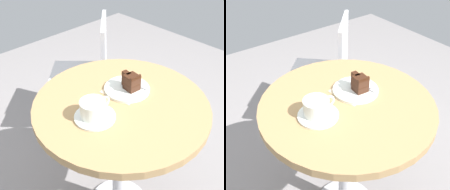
% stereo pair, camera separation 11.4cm
% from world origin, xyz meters
% --- Properties ---
extents(cafe_table, '(0.74, 0.74, 0.74)m').
position_xyz_m(cafe_table, '(0.00, 0.00, 0.62)').
color(cafe_table, '#A37F51').
rests_on(cafe_table, ground).
extents(saucer, '(0.16, 0.16, 0.01)m').
position_xyz_m(saucer, '(-0.14, -0.00, 0.75)').
color(saucer, silver).
rests_on(saucer, cafe_table).
extents(coffee_cup, '(0.14, 0.10, 0.07)m').
position_xyz_m(coffee_cup, '(-0.15, 0.01, 0.79)').
color(coffee_cup, silver).
rests_on(coffee_cup, saucer).
extents(teaspoon, '(0.10, 0.02, 0.00)m').
position_xyz_m(teaspoon, '(-0.16, -0.04, 0.76)').
color(teaspoon, '#B7B7BC').
rests_on(teaspoon, saucer).
extents(cake_plate, '(0.20, 0.20, 0.01)m').
position_xyz_m(cake_plate, '(0.08, 0.04, 0.75)').
color(cake_plate, silver).
rests_on(cake_plate, cafe_table).
extents(cake_slice, '(0.06, 0.09, 0.08)m').
position_xyz_m(cake_slice, '(0.09, 0.03, 0.79)').
color(cake_slice, '#422619').
rests_on(cake_slice, cake_plate).
extents(fork, '(0.03, 0.13, 0.00)m').
position_xyz_m(fork, '(0.13, 0.02, 0.76)').
color(fork, '#B7B7BC').
rests_on(fork, cake_plate).
extents(napkin, '(0.20, 0.18, 0.00)m').
position_xyz_m(napkin, '(0.08, 0.05, 0.75)').
color(napkin, beige).
rests_on(napkin, cafe_table).
extents(cafe_chair, '(0.54, 0.54, 0.84)m').
position_xyz_m(cafe_chair, '(0.34, 0.61, 0.50)').
color(cafe_chair, '#BCBCC1').
rests_on(cafe_chair, ground).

